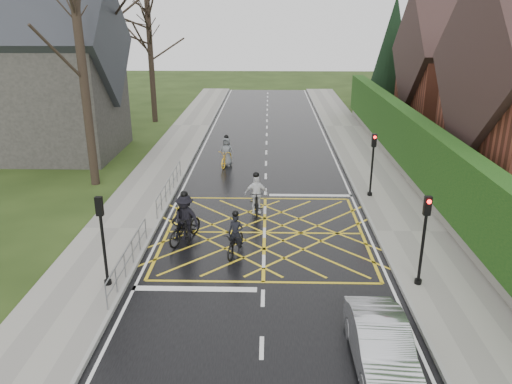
{
  "coord_description": "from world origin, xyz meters",
  "views": [
    {
      "loc": [
        0.13,
        -18.75,
        8.57
      ],
      "look_at": [
        -0.38,
        1.35,
        1.3
      ],
      "focal_mm": 35.0,
      "sensor_mm": 36.0,
      "label": 1
    }
  ],
  "objects_px": {
    "cyclist_front": "(256,198)",
    "cyclist_lead": "(227,155)",
    "cyclist_rear": "(236,240)",
    "cyclist_back": "(184,223)",
    "cyclist_mid": "(185,223)",
    "car": "(381,346)"
  },
  "relations": [
    {
      "from": "cyclist_rear",
      "to": "cyclist_lead",
      "type": "distance_m",
      "value": 11.39
    },
    {
      "from": "cyclist_back",
      "to": "cyclist_lead",
      "type": "distance_m",
      "value": 10.12
    },
    {
      "from": "cyclist_back",
      "to": "cyclist_lead",
      "type": "bearing_deg",
      "value": 61.97
    },
    {
      "from": "cyclist_mid",
      "to": "cyclist_lead",
      "type": "bearing_deg",
      "value": 109.65
    },
    {
      "from": "cyclist_lead",
      "to": "cyclist_mid",
      "type": "bearing_deg",
      "value": -83.21
    },
    {
      "from": "cyclist_front",
      "to": "cyclist_lead",
      "type": "height_order",
      "value": "cyclist_front"
    },
    {
      "from": "cyclist_rear",
      "to": "car",
      "type": "distance_m",
      "value": 7.51
    },
    {
      "from": "cyclist_back",
      "to": "car",
      "type": "distance_m",
      "value": 9.78
    },
    {
      "from": "cyclist_rear",
      "to": "cyclist_back",
      "type": "xyz_separation_m",
      "value": [
        -2.15,
        1.24,
        0.11
      ]
    },
    {
      "from": "cyclist_rear",
      "to": "car",
      "type": "bearing_deg",
      "value": -42.6
    },
    {
      "from": "cyclist_back",
      "to": "cyclist_mid",
      "type": "height_order",
      "value": "cyclist_mid"
    },
    {
      "from": "cyclist_mid",
      "to": "cyclist_back",
      "type": "bearing_deg",
      "value": 143.27
    },
    {
      "from": "car",
      "to": "cyclist_mid",
      "type": "bearing_deg",
      "value": 129.34
    },
    {
      "from": "cyclist_rear",
      "to": "cyclist_mid",
      "type": "height_order",
      "value": "cyclist_mid"
    },
    {
      "from": "cyclist_back",
      "to": "car",
      "type": "xyz_separation_m",
      "value": [
        6.24,
        -7.53,
        -0.03
      ]
    },
    {
      "from": "car",
      "to": "cyclist_front",
      "type": "bearing_deg",
      "value": 107.9
    },
    {
      "from": "cyclist_lead",
      "to": "car",
      "type": "bearing_deg",
      "value": -61.87
    },
    {
      "from": "cyclist_rear",
      "to": "cyclist_front",
      "type": "height_order",
      "value": "cyclist_front"
    },
    {
      "from": "cyclist_mid",
      "to": "cyclist_front",
      "type": "distance_m",
      "value": 4.01
    },
    {
      "from": "cyclist_mid",
      "to": "car",
      "type": "height_order",
      "value": "cyclist_mid"
    },
    {
      "from": "cyclist_front",
      "to": "cyclist_lead",
      "type": "relative_size",
      "value": 0.97
    },
    {
      "from": "cyclist_rear",
      "to": "cyclist_back",
      "type": "relative_size",
      "value": 1.02
    }
  ]
}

